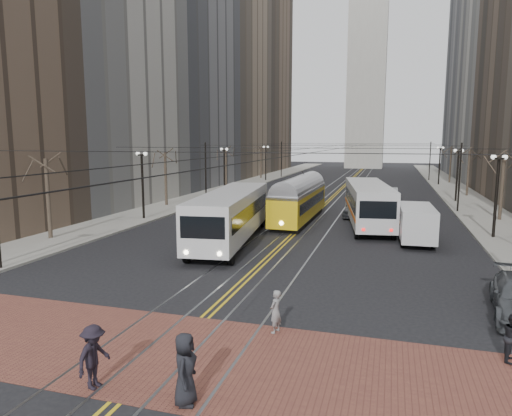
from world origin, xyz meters
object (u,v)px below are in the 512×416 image
Objects in this scene: rear_bus at (368,205)px; cargo_van at (416,225)px; pedestrian_a at (185,369)px; clock_tower at (369,18)px; streetcar at (299,203)px; sedan_grey at (358,208)px; transit_bus at (231,217)px; sedan_silver at (390,194)px; pedestrian_d at (94,357)px; pedestrian_b at (276,311)px.

cargo_van is at bearing -66.70° from rear_bus.
clock_tower is at bearing -9.10° from pedestrian_a.
sedan_grey is (4.69, 3.28, -0.69)m from streetcar.
transit_bus is at bearing -92.23° from clock_tower.
pedestrian_a is at bearing -98.63° from sedan_silver.
cargo_van is at bearing -27.07° from pedestrian_a.
streetcar is 11.02m from cargo_van.
clock_tower is 93.88m from cargo_van.
rear_bus reaches higher than sedan_grey.
clock_tower is at bearing 93.64° from sedan_silver.
sedan_silver is at bearing -16.48° from pedestrian_a.
pedestrian_d reaches higher than sedan_silver.
streetcar reaches higher than sedan_silver.
sedan_grey is (-1.00, 3.91, -0.89)m from rear_bus.
cargo_van is 22.68m from pedestrian_a.
pedestrian_a is (-2.20, -31.14, 0.17)m from sedan_grey.
clock_tower reaches higher than transit_bus.
pedestrian_d is (-0.95, -108.50, -35.04)m from clock_tower.
pedestrian_d is (-3.91, -5.00, 0.13)m from pedestrian_b.
sedan_silver is at bearing 87.27° from sedan_grey.
clock_tower reaches higher than cargo_van.
sedan_grey is (-4.44, 9.45, -0.43)m from cargo_van.
rear_bus is (5.69, -0.64, 0.20)m from streetcar.
transit_bus is (-3.50, -90.05, -34.25)m from clock_tower.
rear_bus is 2.79× the size of sedan_silver.
pedestrian_b is at bearing -88.36° from clock_tower.
cargo_van is (11.94, 3.24, -0.48)m from transit_bus.
pedestrian_a is 2.76m from pedestrian_d.
sedan_grey is (7.50, 12.69, -0.91)m from transit_bus.
streetcar is at bearing -117.73° from sedan_silver.
cargo_van is 23.64m from pedestrian_d.
pedestrian_d is at bearing -102.21° from sedan_silver.
rear_bus is at bearing -16.75° from pedestrian_a.
sedan_grey is at bearing 35.55° from streetcar.
transit_bus is at bearing -105.99° from streetcar.
transit_bus is 14.94m from pedestrian_b.
streetcar is 2.73× the size of sedan_silver.
rear_bus is (5.00, -81.27, -34.27)m from clock_tower.
clock_tower is 42.28× the size of pedestrian_b.
clock_tower reaches higher than pedestrian_d.
streetcar is (-0.69, -80.63, -34.47)m from clock_tower.
pedestrian_b is 0.86× the size of pedestrian_d.
rear_bus is 2.33× the size of cargo_van.
streetcar is at bearing 143.68° from cargo_van.
clock_tower reaches higher than pedestrian_a.
cargo_van reaches higher than sedan_grey.
pedestrian_a is (2.50, -27.86, -0.52)m from streetcar.
clock_tower is at bearing 93.28° from cargo_van.
pedestrian_a reaches higher than pedestrian_d.
pedestrian_a is at bearing -109.28° from cargo_van.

